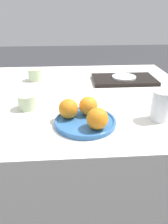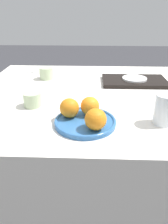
{
  "view_description": "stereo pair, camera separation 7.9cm",
  "coord_description": "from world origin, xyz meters",
  "px_view_note": "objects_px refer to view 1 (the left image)",
  "views": [
    {
      "loc": [
        -0.06,
        -1.03,
        1.17
      ],
      "look_at": [
        -0.0,
        -0.32,
        0.82
      ],
      "focal_mm": 35.0,
      "sensor_mm": 36.0,
      "label": 1
    },
    {
      "loc": [
        0.02,
        -1.03,
        1.17
      ],
      "look_at": [
        -0.0,
        -0.32,
        0.82
      ],
      "focal_mm": 35.0,
      "sensor_mm": 36.0,
      "label": 2
    }
  ],
  "objects_px": {
    "fruit_platter": "(84,122)",
    "orange_1": "(97,119)",
    "cup_0": "(35,75)",
    "side_plate": "(124,77)",
    "napkin": "(11,72)",
    "cup_1": "(27,102)",
    "serving_tray": "(124,79)",
    "orange_0": "(68,109)",
    "orange_2": "(88,106)",
    "water_glass": "(161,106)"
  },
  "relations": [
    {
      "from": "napkin",
      "to": "side_plate",
      "type": "bearing_deg",
      "value": -18.64
    },
    {
      "from": "cup_0",
      "to": "side_plate",
      "type": "bearing_deg",
      "value": -6.04
    },
    {
      "from": "orange_0",
      "to": "side_plate",
      "type": "distance_m",
      "value": 0.56
    },
    {
      "from": "serving_tray",
      "to": "napkin",
      "type": "height_order",
      "value": "serving_tray"
    },
    {
      "from": "fruit_platter",
      "to": "cup_1",
      "type": "bearing_deg",
      "value": 146.46
    },
    {
      "from": "orange_0",
      "to": "side_plate",
      "type": "relative_size",
      "value": 0.54
    },
    {
      "from": "orange_0",
      "to": "cup_1",
      "type": "height_order",
      "value": "orange_0"
    },
    {
      "from": "orange_2",
      "to": "serving_tray",
      "type": "bearing_deg",
      "value": 60.45
    },
    {
      "from": "orange_0",
      "to": "orange_2",
      "type": "xyz_separation_m",
      "value": [
        0.08,
        0.02,
        -0.0
      ]
    },
    {
      "from": "cup_0",
      "to": "napkin",
      "type": "height_order",
      "value": "cup_0"
    },
    {
      "from": "orange_1",
      "to": "cup_0",
      "type": "height_order",
      "value": "orange_1"
    },
    {
      "from": "orange_2",
      "to": "side_plate",
      "type": "xyz_separation_m",
      "value": [
        0.24,
        0.43,
        -0.02
      ]
    },
    {
      "from": "side_plate",
      "to": "cup_0",
      "type": "distance_m",
      "value": 0.51
    },
    {
      "from": "orange_2",
      "to": "cup_1",
      "type": "height_order",
      "value": "orange_2"
    },
    {
      "from": "fruit_platter",
      "to": "napkin",
      "type": "relative_size",
      "value": 1.55
    },
    {
      "from": "side_plate",
      "to": "cup_0",
      "type": "xyz_separation_m",
      "value": [
        -0.51,
        0.05,
        0.01
      ]
    },
    {
      "from": "orange_2",
      "to": "fruit_platter",
      "type": "bearing_deg",
      "value": -111.2
    },
    {
      "from": "water_glass",
      "to": "serving_tray",
      "type": "distance_m",
      "value": 0.47
    },
    {
      "from": "napkin",
      "to": "orange_1",
      "type": "bearing_deg",
      "value": -58.86
    },
    {
      "from": "side_plate",
      "to": "napkin",
      "type": "xyz_separation_m",
      "value": [
        -0.69,
        0.23,
        -0.02
      ]
    },
    {
      "from": "cup_0",
      "to": "fruit_platter",
      "type": "bearing_deg",
      "value": -65.65
    },
    {
      "from": "orange_1",
      "to": "napkin",
      "type": "bearing_deg",
      "value": 121.14
    },
    {
      "from": "orange_1",
      "to": "cup_0",
      "type": "relative_size",
      "value": 0.93
    },
    {
      "from": "side_plate",
      "to": "water_glass",
      "type": "bearing_deg",
      "value": -86.98
    },
    {
      "from": "side_plate",
      "to": "orange_0",
      "type": "bearing_deg",
      "value": -125.33
    },
    {
      "from": "orange_0",
      "to": "orange_2",
      "type": "distance_m",
      "value": 0.08
    },
    {
      "from": "serving_tray",
      "to": "side_plate",
      "type": "distance_m",
      "value": 0.02
    },
    {
      "from": "fruit_platter",
      "to": "orange_1",
      "type": "bearing_deg",
      "value": -53.79
    },
    {
      "from": "fruit_platter",
      "to": "orange_1",
      "type": "relative_size",
      "value": 3.03
    },
    {
      "from": "orange_0",
      "to": "fruit_platter",
      "type": "bearing_deg",
      "value": -29.16
    },
    {
      "from": "water_glass",
      "to": "cup_1",
      "type": "xyz_separation_m",
      "value": [
        -0.52,
        0.14,
        -0.03
      ]
    },
    {
      "from": "side_plate",
      "to": "napkin",
      "type": "bearing_deg",
      "value": 161.36
    },
    {
      "from": "orange_1",
      "to": "napkin",
      "type": "xyz_separation_m",
      "value": [
        -0.47,
        0.78,
        -0.05
      ]
    },
    {
      "from": "side_plate",
      "to": "orange_1",
      "type": "bearing_deg",
      "value": -112.48
    },
    {
      "from": "serving_tray",
      "to": "side_plate",
      "type": "xyz_separation_m",
      "value": [
        0.0,
        0.0,
        0.02
      ]
    },
    {
      "from": "orange_0",
      "to": "side_plate",
      "type": "height_order",
      "value": "orange_0"
    },
    {
      "from": "water_glass",
      "to": "side_plate",
      "type": "height_order",
      "value": "water_glass"
    },
    {
      "from": "orange_0",
      "to": "serving_tray",
      "type": "xyz_separation_m",
      "value": [
        0.32,
        0.45,
        -0.04
      ]
    },
    {
      "from": "fruit_platter",
      "to": "orange_2",
      "type": "height_order",
      "value": "orange_2"
    },
    {
      "from": "orange_1",
      "to": "napkin",
      "type": "distance_m",
      "value": 0.91
    },
    {
      "from": "cup_0",
      "to": "cup_1",
      "type": "distance_m",
      "value": 0.39
    },
    {
      "from": "orange_1",
      "to": "serving_tray",
      "type": "bearing_deg",
      "value": 67.52
    },
    {
      "from": "fruit_platter",
      "to": "orange_2",
      "type": "bearing_deg",
      "value": 68.8
    },
    {
      "from": "side_plate",
      "to": "napkin",
      "type": "distance_m",
      "value": 0.73
    },
    {
      "from": "napkin",
      "to": "cup_1",
      "type": "bearing_deg",
      "value": -70.74
    },
    {
      "from": "water_glass",
      "to": "napkin",
      "type": "distance_m",
      "value": 1.01
    },
    {
      "from": "orange_1",
      "to": "cup_0",
      "type": "bearing_deg",
      "value": 115.6
    },
    {
      "from": "orange_0",
      "to": "water_glass",
      "type": "height_order",
      "value": "water_glass"
    },
    {
      "from": "orange_1",
      "to": "orange_2",
      "type": "xyz_separation_m",
      "value": [
        -0.02,
        0.11,
        -0.0
      ]
    },
    {
      "from": "serving_tray",
      "to": "side_plate",
      "type": "height_order",
      "value": "side_plate"
    }
  ]
}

